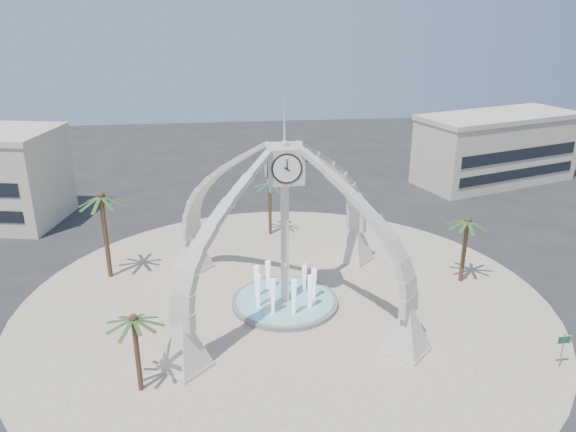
{
  "coord_description": "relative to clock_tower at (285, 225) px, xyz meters",
  "views": [
    {
      "loc": [
        -4.36,
        -37.03,
        21.44
      ],
      "look_at": [
        0.48,
        2.0,
        6.41
      ],
      "focal_mm": 35.0,
      "sensor_mm": 36.0,
      "label": 1
    }
  ],
  "objects": [
    {
      "name": "palm_south",
      "position": [
        -9.61,
        -8.9,
        -1.7
      ],
      "size": [
        3.64,
        3.64,
        5.48
      ],
      "rotation": [
        0.0,
        0.0,
        0.12
      ],
      "color": "brown",
      "rests_on": "ground"
    },
    {
      "name": "palm_west",
      "position": [
        -13.89,
        6.36,
        0.53
      ],
      "size": [
        5.15,
        5.15,
        7.92
      ],
      "rotation": [
        0.0,
        0.0,
        -0.33
      ],
      "color": "brown",
      "rests_on": "ground"
    },
    {
      "name": "plaza",
      "position": [
        0.0,
        0.0,
        -6.46
      ],
      "size": [
        40.0,
        40.0,
        0.06
      ],
      "primitive_type": "cylinder",
      "color": "beige",
      "rests_on": "ground"
    },
    {
      "name": "street_sign",
      "position": [
        16.13,
        -9.89,
        -4.77
      ],
      "size": [
        0.89,
        0.08,
        2.41
      ],
      "rotation": [
        0.0,
        0.0,
        0.02
      ],
      "color": "slate",
      "rests_on": "ground"
    },
    {
      "name": "palm_east",
      "position": [
        14.74,
        1.99,
        -1.18
      ],
      "size": [
        4.5,
        4.5,
        6.1
      ],
      "rotation": [
        0.0,
        0.0,
        -0.21
      ],
      "color": "brown",
      "rests_on": "ground"
    },
    {
      "name": "building_ne",
      "position": [
        30.0,
        28.0,
        -2.18
      ],
      "size": [
        21.87,
        14.17,
        8.6
      ],
      "rotation": [
        0.0,
        0.0,
        0.31
      ],
      "color": "#C5B39A",
      "rests_on": "ground"
    },
    {
      "name": "ground",
      "position": [
        0.0,
        0.0,
        -6.49
      ],
      "size": [
        140.0,
        140.0,
        0.0
      ],
      "primitive_type": "plane",
      "color": "#282828",
      "rests_on": "ground"
    },
    {
      "name": "fountain",
      "position": [
        0.0,
        0.0,
        -6.2
      ],
      "size": [
        8.0,
        8.0,
        3.62
      ],
      "color": "gray",
      "rests_on": "ground"
    },
    {
      "name": "clock_tower",
      "position": [
        0.0,
        0.0,
        0.0
      ],
      "size": [
        17.94,
        17.94,
        16.3
      ],
      "color": "silver",
      "rests_on": "ground"
    },
    {
      "name": "palm_north",
      "position": [
        0.19,
        13.84,
        -1.25
      ],
      "size": [
        4.28,
        4.28,
        5.96
      ],
      "rotation": [
        0.0,
        0.0,
        -0.35
      ],
      "color": "brown",
      "rests_on": "ground"
    }
  ]
}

